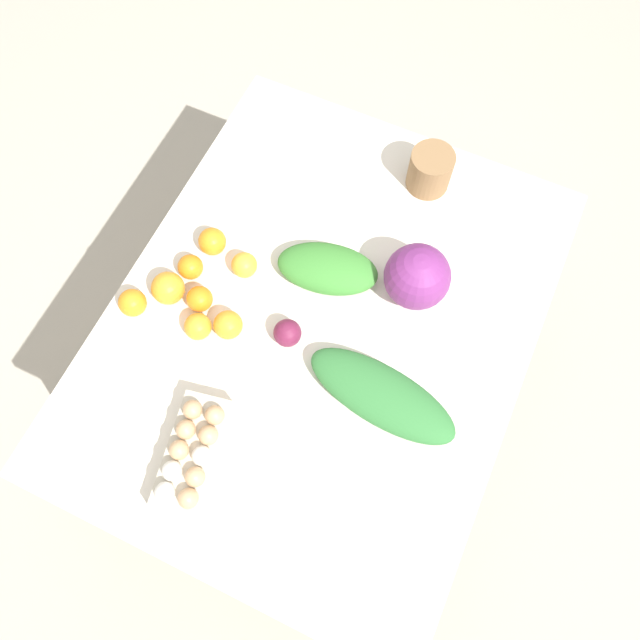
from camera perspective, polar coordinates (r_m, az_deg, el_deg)
name	(u,v)px	position (r m, az deg, el deg)	size (l,w,h in m)	color
ground_plane	(320,398)	(2.21, 0.00, -7.12)	(8.00, 8.00, 0.00)	#B2A899
dining_table	(320,335)	(1.62, 0.00, -1.41)	(1.28, 1.00, 0.70)	silver
cabbage_purple	(417,277)	(1.52, 8.87, 3.93)	(0.16, 0.16, 0.16)	#7A2D75
egg_carton	(193,455)	(1.44, -11.55, -12.01)	(0.29, 0.16, 0.09)	beige
paper_bag	(430,170)	(1.72, 10.03, 13.33)	(0.12, 0.12, 0.12)	olive
greens_bunch_chard	(328,269)	(1.56, 0.69, 4.72)	(0.26, 0.14, 0.07)	#3D8433
greens_bunch_beet_tops	(382,395)	(1.45, 5.66, -6.85)	(0.38, 0.14, 0.07)	#337538
beet_root	(287,333)	(1.50, -3.00, -1.19)	(0.07, 0.07, 0.07)	maroon
orange_0	(190,267)	(1.60, -11.77, 4.77)	(0.06, 0.06, 0.06)	orange
orange_1	(200,299)	(1.56, -10.95, 1.91)	(0.06, 0.06, 0.06)	orange
orange_2	(198,326)	(1.53, -11.11, -0.58)	(0.07, 0.07, 0.07)	orange
orange_3	(132,303)	(1.59, -16.77, 1.52)	(0.07, 0.07, 0.07)	orange
orange_4	(212,241)	(1.62, -9.83, 7.09)	(0.07, 0.07, 0.07)	orange
orange_5	(168,288)	(1.58, -13.73, 2.85)	(0.08, 0.08, 0.08)	orange
orange_6	(228,325)	(1.52, -8.40, -0.44)	(0.07, 0.07, 0.07)	orange
orange_7	(244,265)	(1.58, -6.94, 5.02)	(0.07, 0.07, 0.07)	#F9A833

